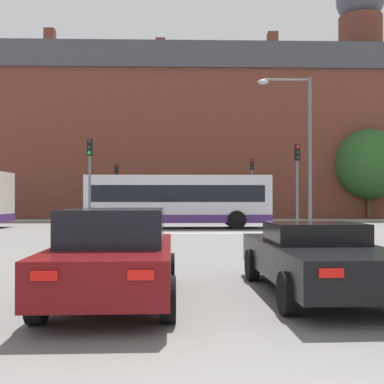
{
  "coord_description": "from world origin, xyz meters",
  "views": [
    {
      "loc": [
        -0.6,
        -3.07,
        1.72
      ],
      "look_at": [
        0.19,
        26.85,
        2.04
      ],
      "focal_mm": 45.0,
      "sensor_mm": 36.0,
      "label": 1
    }
  ],
  "objects_px": {
    "car_saloon_left": "(115,255)",
    "street_lamp_junction": "(300,137)",
    "traffic_light_near_left": "(90,170)",
    "traffic_light_far_left": "(116,183)",
    "car_roadster_right": "(316,257)",
    "traffic_light_far_right": "(252,179)",
    "pedestrian_waiting": "(105,207)",
    "traffic_light_near_right": "(297,173)",
    "bus_crossing_lead": "(178,200)"
  },
  "relations": [
    {
      "from": "pedestrian_waiting",
      "to": "traffic_light_near_left",
      "type": "bearing_deg",
      "value": -75.18
    },
    {
      "from": "car_roadster_right",
      "to": "traffic_light_near_right",
      "type": "relative_size",
      "value": 1.11
    },
    {
      "from": "bus_crossing_lead",
      "to": "traffic_light_near_right",
      "type": "distance_m",
      "value": 6.85
    },
    {
      "from": "car_saloon_left",
      "to": "car_roadster_right",
      "type": "bearing_deg",
      "value": 7.92
    },
    {
      "from": "traffic_light_near_left",
      "to": "traffic_light_far_left",
      "type": "distance_m",
      "value": 12.03
    },
    {
      "from": "car_saloon_left",
      "to": "traffic_light_far_left",
      "type": "distance_m",
      "value": 27.64
    },
    {
      "from": "car_saloon_left",
      "to": "traffic_light_near_left",
      "type": "relative_size",
      "value": 0.98
    },
    {
      "from": "traffic_light_near_left",
      "to": "car_saloon_left",
      "type": "bearing_deg",
      "value": -77.98
    },
    {
      "from": "street_lamp_junction",
      "to": "pedestrian_waiting",
      "type": "bearing_deg",
      "value": 128.6
    },
    {
      "from": "street_lamp_junction",
      "to": "traffic_light_near_left",
      "type": "bearing_deg",
      "value": 173.26
    },
    {
      "from": "street_lamp_junction",
      "to": "car_saloon_left",
      "type": "bearing_deg",
      "value": -115.24
    },
    {
      "from": "traffic_light_far_right",
      "to": "traffic_light_near_right",
      "type": "xyz_separation_m",
      "value": [
        0.56,
        -11.03,
        -0.11
      ]
    },
    {
      "from": "car_roadster_right",
      "to": "pedestrian_waiting",
      "type": "bearing_deg",
      "value": 104.55
    },
    {
      "from": "traffic_light_near_right",
      "to": "traffic_light_near_left",
      "type": "bearing_deg",
      "value": -178.1
    },
    {
      "from": "traffic_light_far_right",
      "to": "pedestrian_waiting",
      "type": "relative_size",
      "value": 2.73
    },
    {
      "from": "bus_crossing_lead",
      "to": "traffic_light_near_right",
      "type": "bearing_deg",
      "value": -118.92
    },
    {
      "from": "car_saloon_left",
      "to": "pedestrian_waiting",
      "type": "xyz_separation_m",
      "value": [
        -4.49,
        28.11,
        0.19
      ]
    },
    {
      "from": "traffic_light_near_right",
      "to": "car_roadster_right",
      "type": "bearing_deg",
      "value": -102.69
    },
    {
      "from": "car_saloon_left",
      "to": "street_lamp_junction",
      "type": "relative_size",
      "value": 0.61
    },
    {
      "from": "car_roadster_right",
      "to": "traffic_light_far_right",
      "type": "distance_m",
      "value": 26.4
    },
    {
      "from": "pedestrian_waiting",
      "to": "traffic_light_far_left",
      "type": "bearing_deg",
      "value": -30.4
    },
    {
      "from": "street_lamp_junction",
      "to": "pedestrian_waiting",
      "type": "distance_m",
      "value": 18.23
    },
    {
      "from": "car_saloon_left",
      "to": "traffic_light_near_right",
      "type": "bearing_deg",
      "value": 65.29
    },
    {
      "from": "traffic_light_near_left",
      "to": "pedestrian_waiting",
      "type": "bearing_deg",
      "value": 95.5
    },
    {
      "from": "car_saloon_left",
      "to": "street_lamp_junction",
      "type": "height_order",
      "value": "street_lamp_junction"
    },
    {
      "from": "traffic_light_far_right",
      "to": "traffic_light_near_left",
      "type": "bearing_deg",
      "value": -130.13
    },
    {
      "from": "car_roadster_right",
      "to": "street_lamp_junction",
      "type": "relative_size",
      "value": 0.66
    },
    {
      "from": "traffic_light_far_left",
      "to": "traffic_light_near_left",
      "type": "bearing_deg",
      "value": -88.6
    },
    {
      "from": "car_saloon_left",
      "to": "street_lamp_junction",
      "type": "bearing_deg",
      "value": 63.8
    },
    {
      "from": "traffic_light_near_left",
      "to": "traffic_light_far_left",
      "type": "height_order",
      "value": "traffic_light_near_left"
    },
    {
      "from": "traffic_light_near_right",
      "to": "street_lamp_junction",
      "type": "xyz_separation_m",
      "value": [
        -0.22,
        -1.51,
        1.59
      ]
    },
    {
      "from": "traffic_light_near_right",
      "to": "pedestrian_waiting",
      "type": "distance_m",
      "value": 16.99
    },
    {
      "from": "car_saloon_left",
      "to": "traffic_light_near_right",
      "type": "relative_size",
      "value": 1.02
    },
    {
      "from": "traffic_light_near_left",
      "to": "street_lamp_junction",
      "type": "relative_size",
      "value": 0.62
    },
    {
      "from": "car_saloon_left",
      "to": "bus_crossing_lead",
      "type": "xyz_separation_m",
      "value": [
        1.01,
        18.9,
        0.79
      ]
    },
    {
      "from": "car_saloon_left",
      "to": "pedestrian_waiting",
      "type": "height_order",
      "value": "pedestrian_waiting"
    },
    {
      "from": "traffic_light_near_left",
      "to": "traffic_light_far_left",
      "type": "xyz_separation_m",
      "value": [
        -0.29,
        12.02,
        -0.25
      ]
    },
    {
      "from": "car_roadster_right",
      "to": "traffic_light_near_right",
      "type": "bearing_deg",
      "value": 75.72
    },
    {
      "from": "street_lamp_junction",
      "to": "traffic_light_near_right",
      "type": "bearing_deg",
      "value": 81.63
    },
    {
      "from": "traffic_light_near_left",
      "to": "pedestrian_waiting",
      "type": "relative_size",
      "value": 2.74
    },
    {
      "from": "bus_crossing_lead",
      "to": "traffic_light_near_left",
      "type": "relative_size",
      "value": 2.23
    },
    {
      "from": "bus_crossing_lead",
      "to": "traffic_light_far_right",
      "type": "distance_m",
      "value": 9.54
    },
    {
      "from": "traffic_light_far_left",
      "to": "traffic_light_far_right",
      "type": "bearing_deg",
      "value": -3.78
    },
    {
      "from": "car_roadster_right",
      "to": "traffic_light_far_left",
      "type": "xyz_separation_m",
      "value": [
        -7.04,
        26.79,
        2.12
      ]
    },
    {
      "from": "car_saloon_left",
      "to": "traffic_light_near_right",
      "type": "distance_m",
      "value": 17.23
    },
    {
      "from": "traffic_light_near_right",
      "to": "traffic_light_far_left",
      "type": "distance_m",
      "value": 15.67
    },
    {
      "from": "car_roadster_right",
      "to": "traffic_light_near_left",
      "type": "bearing_deg",
      "value": 112.96
    },
    {
      "from": "bus_crossing_lead",
      "to": "pedestrian_waiting",
      "type": "height_order",
      "value": "bus_crossing_lead"
    },
    {
      "from": "car_roadster_right",
      "to": "pedestrian_waiting",
      "type": "distance_m",
      "value": 28.7
    },
    {
      "from": "traffic_light_far_left",
      "to": "traffic_light_near_right",
      "type": "bearing_deg",
      "value": -48.23
    }
  ]
}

